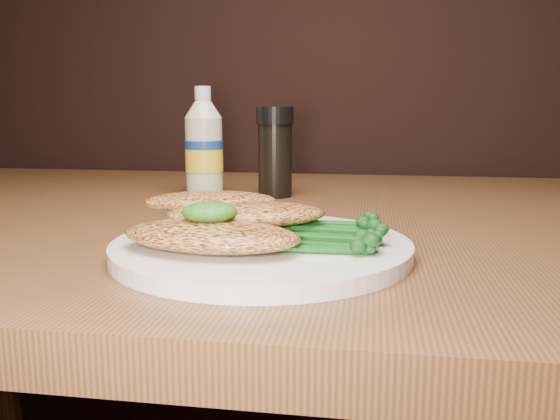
# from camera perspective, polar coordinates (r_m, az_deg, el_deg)

# --- Properties ---
(plate) EXTENTS (0.26, 0.26, 0.01)m
(plate) POSITION_cam_1_polar(r_m,az_deg,el_deg) (0.51, -1.80, -3.74)
(plate) COLOR white
(plate) RESTS_ON dining_table
(chicken_front) EXTENTS (0.16, 0.10, 0.02)m
(chicken_front) POSITION_cam_1_polar(r_m,az_deg,el_deg) (0.47, -6.78, -2.51)
(chicken_front) COLOR #CA8A40
(chicken_front) RESTS_ON plate
(chicken_mid) EXTENTS (0.15, 0.10, 0.02)m
(chicken_mid) POSITION_cam_1_polar(r_m,az_deg,el_deg) (0.52, -3.34, -0.42)
(chicken_mid) COLOR #CA8A40
(chicken_mid) RESTS_ON plate
(chicken_back) EXTENTS (0.13, 0.09, 0.02)m
(chicken_back) POSITION_cam_1_polar(r_m,az_deg,el_deg) (0.55, -6.78, 0.83)
(chicken_back) COLOR #CA8A40
(chicken_back) RESTS_ON plate
(pesto_front) EXTENTS (0.05, 0.04, 0.02)m
(pesto_front) POSITION_cam_1_polar(r_m,az_deg,el_deg) (0.48, -6.91, -0.20)
(pesto_front) COLOR black
(pesto_front) RESTS_ON chicken_front
(broccolini_bundle) EXTENTS (0.15, 0.13, 0.02)m
(broccolini_bundle) POSITION_cam_1_polar(r_m,az_deg,el_deg) (0.50, 3.88, -2.06)
(broccolini_bundle) COLOR #104912
(broccolini_bundle) RESTS_ON plate
(mayo_bottle) EXTENTS (0.07, 0.07, 0.15)m
(mayo_bottle) POSITION_cam_1_polar(r_m,az_deg,el_deg) (0.85, -7.45, 6.70)
(mayo_bottle) COLOR beige
(mayo_bottle) RESTS_ON dining_table
(pepper_grinder) EXTENTS (0.05, 0.05, 0.13)m
(pepper_grinder) POSITION_cam_1_polar(r_m,az_deg,el_deg) (0.82, -0.48, 5.67)
(pepper_grinder) COLOR black
(pepper_grinder) RESTS_ON dining_table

